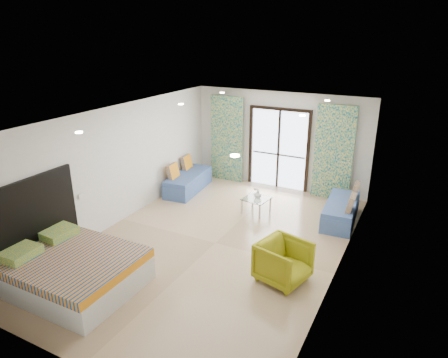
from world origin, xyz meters
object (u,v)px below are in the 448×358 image
at_px(bed, 73,270).
at_px(daybed_right, 341,210).
at_px(daybed_left, 188,181).
at_px(coffee_table, 256,200).
at_px(armchair, 283,260).

bearing_deg(bed, daybed_right, 52.88).
relative_size(bed, daybed_left, 1.17).
distance_m(bed, daybed_left, 4.78).
xyz_separation_m(bed, daybed_left, (-0.64, 4.73, -0.04)).
relative_size(bed, daybed_right, 1.22).
height_order(coffee_table, armchair, armchair).
bearing_deg(coffee_table, daybed_right, 14.76).
relative_size(daybed_left, armchair, 2.22).
xyz_separation_m(bed, daybed_right, (3.59, 4.75, -0.05)).
bearing_deg(armchair, coffee_table, 47.20).
bearing_deg(bed, daybed_left, 97.66).
bearing_deg(daybed_left, daybed_right, -6.02).
bearing_deg(bed, armchair, 29.90).
height_order(daybed_right, armchair, daybed_right).
height_order(daybed_left, daybed_right, daybed_left).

